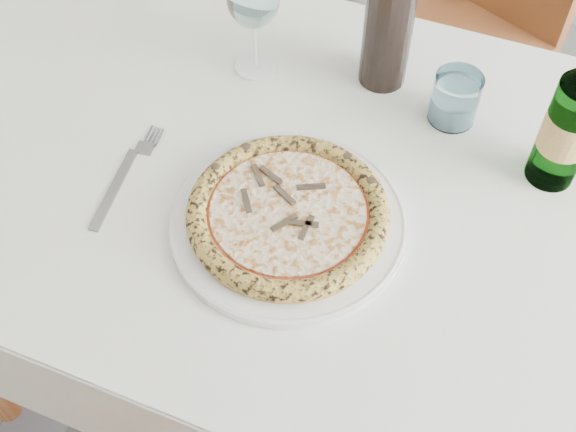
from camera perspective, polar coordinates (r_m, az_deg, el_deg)
name	(u,v)px	position (r m, az deg, el deg)	size (l,w,h in m)	color
floor	(330,304)	(1.81, 3.37, -6.92)	(5.00, 6.00, 0.02)	#555555
dining_table	(314,213)	(1.12, 2.03, 0.22)	(1.38, 0.84, 0.76)	brown
chair_far	(475,2)	(1.78, 14.57, 16.04)	(0.49, 0.50, 0.93)	brown
plate	(288,221)	(0.98, 0.00, -0.39)	(0.33, 0.33, 0.02)	white
pizza	(288,213)	(0.97, 0.00, 0.22)	(0.27, 0.27, 0.03)	#CB8E46
fork	(124,176)	(1.07, -12.85, 3.08)	(0.04, 0.22, 0.00)	gray
wine_glass	(253,1)	(1.13, -2.77, 16.63)	(0.08, 0.08, 0.18)	white
tumbler	(455,101)	(1.13, 13.02, 8.84)	(0.07, 0.07, 0.08)	white
beer_bottle	(571,122)	(1.04, 21.48, 6.91)	(0.07, 0.07, 0.27)	#2F722E
wine_bottle	(390,10)	(1.12, 8.10, 15.78)	(0.08, 0.08, 0.31)	black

